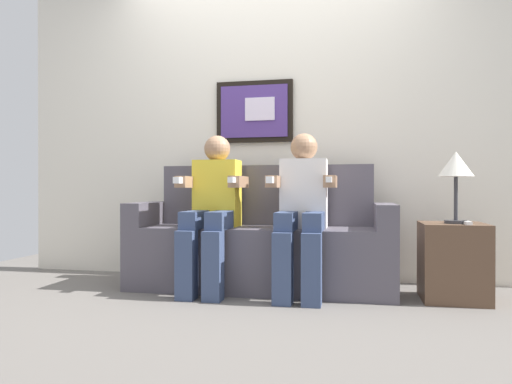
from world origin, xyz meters
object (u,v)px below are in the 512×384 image
couch (261,245)px  table_lamp (456,167)px  person_on_left (212,205)px  side_table_right (453,262)px  spare_remote_on_table (467,223)px  person_on_right (302,206)px

couch → table_lamp: table_lamp is taller
table_lamp → person_on_left: bearing=-179.1°
side_table_right → spare_remote_on_table: 0.29m
person_on_right → side_table_right: bearing=3.6°
side_table_right → spare_remote_on_table: size_ratio=3.85×
person_on_right → spare_remote_on_table: bearing=-2.7°
spare_remote_on_table → person_on_left: bearing=178.3°
couch → spare_remote_on_table: bearing=-9.1°
person_on_left → couch: bearing=27.8°
side_table_right → table_lamp: bearing=-76.0°
couch → person_on_left: bearing=-152.2°
table_lamp → spare_remote_on_table: (0.05, -0.08, -0.35)m
side_table_right → table_lamp: 0.61m
person_on_left → side_table_right: size_ratio=2.22×
side_table_right → couch: bearing=175.3°
table_lamp → spare_remote_on_table: bearing=-55.5°
person_on_left → table_lamp: size_ratio=2.41×
couch → spare_remote_on_table: couch is taller
person_on_left → spare_remote_on_table: person_on_left is taller
side_table_right → table_lamp: (0.01, -0.04, 0.61)m
couch → table_lamp: (1.30, -0.14, 0.55)m
person_on_left → side_table_right: person_on_left is taller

